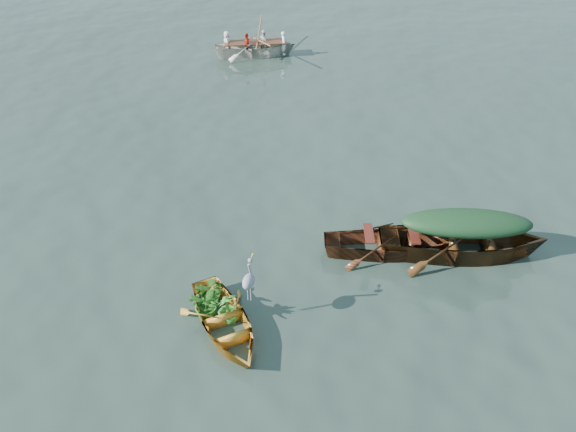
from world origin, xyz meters
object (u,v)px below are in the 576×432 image
Objects in this scene: rowed_boat at (256,56)px; heron at (249,287)px; green_tarp_boat at (459,255)px; open_wooden_boat at (389,253)px; yellow_dinghy at (225,330)px.

heron is at bearing 175.28° from rowed_boat.
open_wooden_boat is (-1.55, -0.31, 0.00)m from green_tarp_boat.
open_wooden_boat is 3.70m from heron.
rowed_boat reaches higher than open_wooden_boat.
green_tarp_boat reaches higher than open_wooden_boat.
green_tarp_boat is 13.20m from rowed_boat.
green_tarp_boat is 5.03m from heron.
rowed_boat is (-7.81, 10.65, 0.00)m from green_tarp_boat.
heron reaches higher than open_wooden_boat.
yellow_dinghy is 3.30× the size of heron.
green_tarp_boat is 1.58m from open_wooden_boat.
heron is at bearing 5.19° from yellow_dinghy.
yellow_dinghy is 4.14m from open_wooden_boat.
yellow_dinghy is 1.03m from heron.
green_tarp_boat is 1.25× the size of open_wooden_boat.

